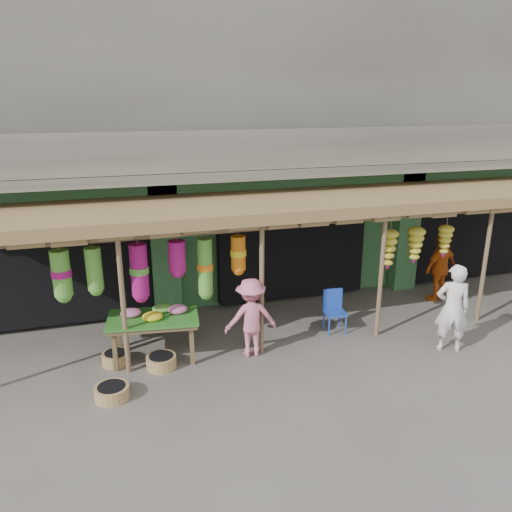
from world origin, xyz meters
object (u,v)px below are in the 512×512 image
object	(u,v)px
blue_chair	(334,308)
person_front	(452,308)
person_shopper	(251,318)
flower_table	(154,319)
person_vendor	(440,267)

from	to	relation	value
blue_chair	person_front	bearing A→B (deg)	-33.45
person_shopper	flower_table	bearing A→B (deg)	-10.93
person_front	person_shopper	bearing A→B (deg)	9.06
blue_chair	person_vendor	size ratio (longest dim) A/B	0.53
person_shopper	person_front	bearing A→B (deg)	168.17
person_front	person_vendor	size ratio (longest dim) A/B	1.05
flower_table	blue_chair	world-z (taller)	flower_table
flower_table	person_front	size ratio (longest dim) A/B	1.01
person_front	person_shopper	world-z (taller)	person_front
person_shopper	person_vendor	bearing A→B (deg)	-163.71
person_vendor	flower_table	bearing A→B (deg)	-8.22
person_vendor	person_shopper	bearing A→B (deg)	-1.38
person_front	person_shopper	distance (m)	3.85
blue_chair	person_vendor	bearing A→B (deg)	19.83
person_front	person_vendor	distance (m)	2.60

